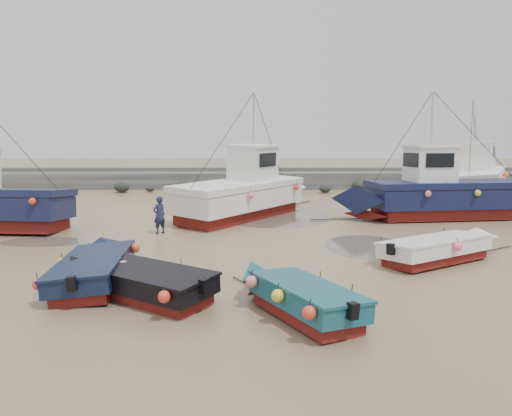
% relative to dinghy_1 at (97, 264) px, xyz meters
% --- Properties ---
extents(ground, '(120.00, 120.00, 0.00)m').
position_rel_dinghy_1_xyz_m(ground, '(4.50, 1.42, -0.54)').
color(ground, '#988058').
rests_on(ground, ground).
extents(seawall, '(60.00, 4.92, 1.50)m').
position_rel_dinghy_1_xyz_m(seawall, '(4.55, 23.41, 0.09)').
color(seawall, slate).
rests_on(seawall, ground).
extents(puddle_a, '(4.30, 4.30, 0.01)m').
position_rel_dinghy_1_xyz_m(puddle_a, '(0.62, -0.61, -0.54)').
color(puddle_a, '#5B5349').
rests_on(puddle_a, ground).
extents(puddle_b, '(3.37, 3.37, 0.01)m').
position_rel_dinghy_1_xyz_m(puddle_b, '(8.96, 4.39, -0.54)').
color(puddle_b, '#5B5349').
rests_on(puddle_b, ground).
extents(puddle_c, '(3.48, 3.48, 0.01)m').
position_rel_dinghy_1_xyz_m(puddle_c, '(-3.72, 5.27, -0.54)').
color(puddle_c, '#5B5349').
rests_on(puddle_c, ground).
extents(puddle_d, '(6.12, 6.12, 0.01)m').
position_rel_dinghy_1_xyz_m(puddle_d, '(5.58, 11.52, -0.54)').
color(puddle_d, '#5B5349').
rests_on(puddle_d, ground).
extents(dinghy_1, '(2.31, 6.30, 1.43)m').
position_rel_dinghy_1_xyz_m(dinghy_1, '(0.00, 0.00, 0.00)').
color(dinghy_1, maroon).
rests_on(dinghy_1, ground).
extents(dinghy_2, '(3.24, 4.97, 1.43)m').
position_rel_dinghy_1_xyz_m(dinghy_2, '(5.59, -2.59, 0.02)').
color(dinghy_2, maroon).
rests_on(dinghy_2, ground).
extents(dinghy_3, '(5.81, 3.90, 1.43)m').
position_rel_dinghy_1_xyz_m(dinghy_3, '(10.98, 2.26, -0.00)').
color(dinghy_3, maroon).
rests_on(dinghy_3, ground).
extents(dinghy_4, '(5.57, 4.06, 1.43)m').
position_rel_dinghy_1_xyz_m(dinghy_4, '(1.41, -1.27, 0.00)').
color(dinghy_4, maroon).
rests_on(dinghy_4, ground).
extents(cabin_boat_1, '(7.60, 9.56, 6.22)m').
position_rel_dinghy_1_xyz_m(cabin_boat_1, '(4.25, 11.05, 0.77)').
color(cabin_boat_1, maroon).
rests_on(cabin_boat_1, ground).
extents(cabin_boat_2, '(11.18, 3.89, 6.22)m').
position_rel_dinghy_1_xyz_m(cabin_boat_2, '(13.75, 10.49, 0.76)').
color(cabin_boat_2, maroon).
rests_on(cabin_boat_2, ground).
extents(cabin_boat_3, '(6.88, 9.99, 6.22)m').
position_rel_dinghy_1_xyz_m(cabin_boat_3, '(18.80, 17.15, 0.78)').
color(cabin_boat_3, maroon).
rests_on(cabin_boat_3, ground).
extents(person, '(0.69, 0.68, 1.60)m').
position_rel_dinghy_1_xyz_m(person, '(0.55, 6.86, -0.54)').
color(person, '#1A203C').
rests_on(person, ground).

